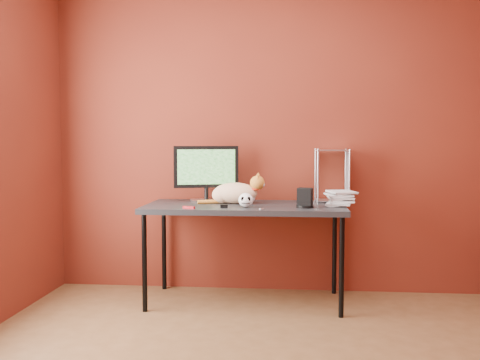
# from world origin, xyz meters

# --- Properties ---
(room) EXTENTS (3.52, 3.52, 2.61)m
(room) POSITION_xyz_m (0.00, 0.00, 1.45)
(room) COLOR brown
(room) RESTS_ON ground
(desk) EXTENTS (1.50, 0.70, 0.75)m
(desk) POSITION_xyz_m (-0.15, 1.37, 0.70)
(desk) COLOR black
(desk) RESTS_ON ground
(monitor) EXTENTS (0.50, 0.22, 0.44)m
(monitor) POSITION_xyz_m (-0.47, 1.53, 1.00)
(monitor) COLOR #BBBCC1
(monitor) RESTS_ON desk
(cat) EXTENTS (0.52, 0.22, 0.24)m
(cat) POSITION_xyz_m (-0.23, 1.44, 0.83)
(cat) COLOR orange
(cat) RESTS_ON desk
(skull_mug) EXTENTS (0.11, 0.11, 0.10)m
(skull_mug) POSITION_xyz_m (-0.13, 1.19, 0.80)
(skull_mug) COLOR white
(skull_mug) RESTS_ON desk
(speaker) EXTENTS (0.12, 0.12, 0.14)m
(speaker) POSITION_xyz_m (0.30, 1.23, 0.82)
(speaker) COLOR black
(speaker) RESTS_ON desk
(book_stack) EXTENTS (0.23, 0.28, 1.21)m
(book_stack) POSITION_xyz_m (0.48, 1.41, 1.36)
(book_stack) COLOR beige
(book_stack) RESTS_ON desk
(wire_rack) EXTENTS (0.26, 0.21, 0.42)m
(wire_rack) POSITION_xyz_m (0.52, 1.63, 0.96)
(wire_rack) COLOR #BBBCC1
(wire_rack) RESTS_ON desk
(pocket_knife) EXTENTS (0.09, 0.05, 0.02)m
(pocket_knife) POSITION_xyz_m (-0.53, 1.08, 0.76)
(pocket_knife) COLOR #A20C13
(pocket_knife) RESTS_ON desk
(black_gadget) EXTENTS (0.06, 0.04, 0.02)m
(black_gadget) POSITION_xyz_m (-0.28, 1.16, 0.76)
(black_gadget) COLOR black
(black_gadget) RESTS_ON desk
(washer) EXTENTS (0.04, 0.04, 0.00)m
(washer) POSITION_xyz_m (-0.01, 1.12, 0.75)
(washer) COLOR #BBBCC1
(washer) RESTS_ON desk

